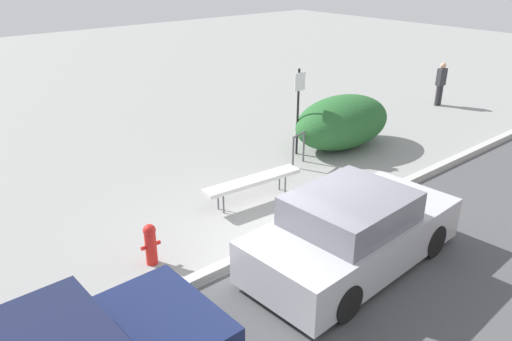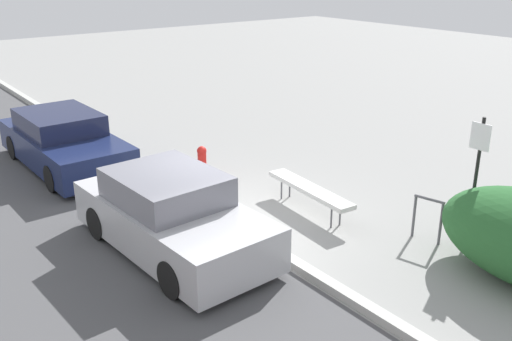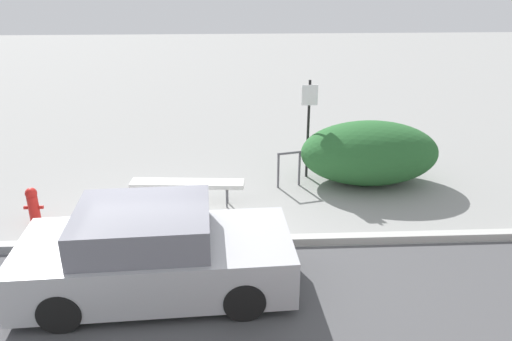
% 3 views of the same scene
% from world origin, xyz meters
% --- Properties ---
extents(ground_plane, '(60.00, 60.00, 0.00)m').
position_xyz_m(ground_plane, '(0.00, 0.00, 0.00)').
color(ground_plane, gray).
extents(curb, '(60.00, 0.20, 0.13)m').
position_xyz_m(curb, '(0.00, 0.00, 0.07)').
color(curb, '#B7B7B2').
rests_on(curb, ground_plane).
extents(bench, '(2.35, 0.56, 0.52)m').
position_xyz_m(bench, '(0.57, 1.67, 0.47)').
color(bench, '#515156').
rests_on(bench, ground_plane).
extents(bike_rack, '(0.55, 0.18, 0.83)m').
position_xyz_m(bike_rack, '(2.76, 2.49, 0.50)').
color(bike_rack, '#515156').
rests_on(bike_rack, ground_plane).
extents(sign_post, '(0.36, 0.08, 2.30)m').
position_xyz_m(sign_post, '(3.24, 3.04, 1.38)').
color(sign_post, black).
rests_on(sign_post, ground_plane).
extents(fire_hydrant, '(0.36, 0.22, 0.77)m').
position_xyz_m(fire_hydrant, '(-2.30, 0.95, 0.41)').
color(fire_hydrant, red).
rests_on(fire_hydrant, ground_plane).
extents(shrub_hedge, '(3.12, 1.87, 1.42)m').
position_xyz_m(shrub_hedge, '(4.60, 2.66, 0.71)').
color(shrub_hedge, '#28602D').
rests_on(shrub_hedge, ground_plane).
extents(pedestrian, '(0.36, 0.22, 1.51)m').
position_xyz_m(pedestrian, '(10.39, 3.19, 0.81)').
color(pedestrian, '#333338').
rests_on(pedestrian, ground_plane).
extents(parked_car_near, '(4.11, 1.97, 1.38)m').
position_xyz_m(parked_car_near, '(0.31, -1.28, 0.64)').
color(parked_car_near, black).
rests_on(parked_car_near, ground_plane).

